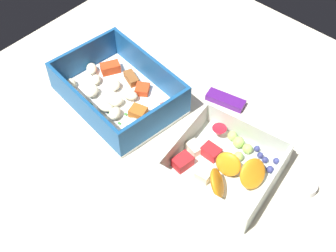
{
  "coord_description": "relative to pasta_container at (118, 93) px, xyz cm",
  "views": [
    {
      "loc": [
        31.4,
        -37.03,
        62.81
      ],
      "look_at": [
        -1.29,
        -0.99,
        4.0
      ],
      "focal_mm": 49.16,
      "sensor_mm": 36.0,
      "label": 1
    }
  ],
  "objects": [
    {
      "name": "table_surface",
      "position": [
        13.03,
        1.24,
        -2.93
      ],
      "size": [
        80.0,
        80.0,
        2.0
      ],
      "primitive_type": "cube",
      "color": "beige",
      "rests_on": "ground"
    },
    {
      "name": "candy_bar",
      "position": [
        14.56,
        12.47,
        -1.33
      ],
      "size": [
        7.36,
        3.93,
        1.2
      ],
      "primitive_type": "cube",
      "rotation": [
        0.0,
        0.0,
        0.23
      ],
      "color": "#51197A",
      "rests_on": "table_surface"
    },
    {
      "name": "pasta_container",
      "position": [
        0.0,
        0.0,
        0.0
      ],
      "size": [
        22.75,
        17.61,
        6.32
      ],
      "rotation": [
        0.0,
        0.0,
        -0.12
      ],
      "color": "white",
      "rests_on": "table_surface"
    },
    {
      "name": "fruit_bowl",
      "position": [
        23.43,
        0.51,
        -0.18
      ],
      "size": [
        18.01,
        17.57,
        5.48
      ],
      "rotation": [
        0.0,
        0.0,
        0.14
      ],
      "color": "silver",
      "rests_on": "table_surface"
    },
    {
      "name": "paper_cup_liner",
      "position": [
        34.79,
        6.18,
        -1.09
      ],
      "size": [
        3.42,
        3.42,
        1.68
      ],
      "primitive_type": "cylinder",
      "color": "white",
      "rests_on": "table_surface"
    }
  ]
}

